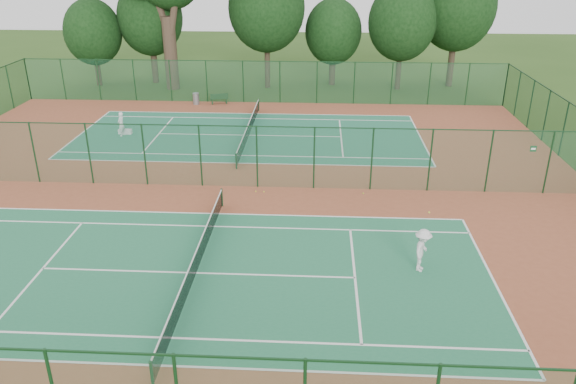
% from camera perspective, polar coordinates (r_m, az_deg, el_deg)
% --- Properties ---
extents(ground, '(120.00, 120.00, 0.00)m').
position_cam_1_polar(ground, '(31.14, -5.91, 0.60)').
color(ground, '#294916').
rests_on(ground, ground).
extents(red_pad, '(40.00, 36.00, 0.01)m').
position_cam_1_polar(red_pad, '(31.14, -5.91, 0.61)').
color(red_pad, brown).
rests_on(red_pad, ground).
extents(court_near, '(23.77, 10.97, 0.01)m').
position_cam_1_polar(court_near, '(23.28, -9.26, -8.13)').
color(court_near, '#226C47').
rests_on(court_near, red_pad).
extents(court_far, '(23.77, 10.97, 0.01)m').
position_cam_1_polar(court_far, '(39.48, -3.95, 5.77)').
color(court_far, '#216A4B').
rests_on(court_far, red_pad).
extents(fence_north, '(40.00, 0.09, 3.50)m').
position_cam_1_polar(fence_north, '(47.65, -2.71, 11.13)').
color(fence_north, '#1A4F34').
rests_on(fence_north, ground).
extents(fence_divider, '(40.00, 0.09, 3.50)m').
position_cam_1_polar(fence_divider, '(30.49, -6.05, 3.64)').
color(fence_divider, '#1A4E30').
rests_on(fence_divider, ground).
extents(tennis_net_near, '(0.10, 12.90, 0.97)m').
position_cam_1_polar(tennis_net_near, '(23.01, -9.35, -7.01)').
color(tennis_net_near, '#14381E').
rests_on(tennis_net_near, ground).
extents(tennis_net_far, '(0.10, 12.90, 0.97)m').
position_cam_1_polar(tennis_net_far, '(39.32, -3.98, 6.50)').
color(tennis_net_far, '#13351D').
rests_on(tennis_net_far, ground).
extents(player_near, '(1.07, 1.36, 1.84)m').
position_cam_1_polar(player_near, '(23.35, 13.48, -5.78)').
color(player_near, silver).
rests_on(player_near, court_near).
extents(player_far, '(0.53, 0.69, 1.68)m').
position_cam_1_polar(player_far, '(40.70, -16.59, 6.63)').
color(player_far, silver).
rests_on(player_far, court_far).
extents(trash_bin, '(0.53, 0.53, 0.95)m').
position_cam_1_polar(trash_bin, '(47.90, -9.33, 9.34)').
color(trash_bin, gray).
rests_on(trash_bin, red_pad).
extents(bench, '(1.54, 0.82, 0.91)m').
position_cam_1_polar(bench, '(47.69, -7.00, 9.41)').
color(bench, black).
rests_on(bench, red_pad).
extents(kit_bag, '(0.92, 0.36, 0.34)m').
position_cam_1_polar(kit_bag, '(41.27, -16.21, 5.91)').
color(kit_bag, silver).
rests_on(kit_bag, red_pad).
extents(stray_ball_a, '(0.08, 0.08, 0.08)m').
position_cam_1_polar(stray_ball_a, '(30.19, -2.46, 0.04)').
color(stray_ball_a, gold).
rests_on(stray_ball_a, red_pad).
extents(stray_ball_b, '(0.08, 0.08, 0.08)m').
position_cam_1_polar(stray_ball_b, '(30.22, 7.67, -0.14)').
color(stray_ball_b, '#B1CA2F').
rests_on(stray_ball_b, red_pad).
extents(stray_ball_c, '(0.07, 0.07, 0.07)m').
position_cam_1_polar(stray_ball_c, '(30.26, -3.29, 0.08)').
color(stray_ball_c, gold).
rests_on(stray_ball_c, red_pad).
extents(evergreen_row, '(39.00, 5.00, 12.00)m').
position_cam_1_polar(evergreen_row, '(54.06, -1.47, 10.76)').
color(evergreen_row, black).
rests_on(evergreen_row, ground).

